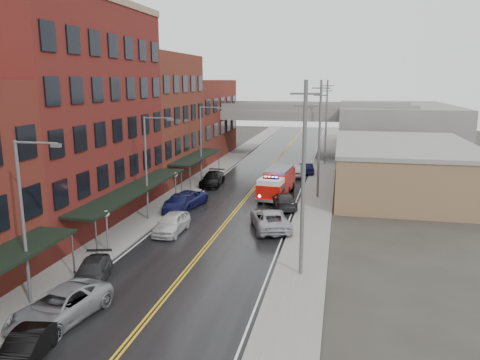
# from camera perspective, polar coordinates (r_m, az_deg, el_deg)

# --- Properties ---
(road) EXTENTS (11.00, 160.00, 0.02)m
(road) POSITION_cam_1_polar(r_m,az_deg,el_deg) (45.13, -0.11, -3.29)
(road) COLOR black
(road) RESTS_ON ground
(sidewalk_left) EXTENTS (3.00, 160.00, 0.15)m
(sidewalk_left) POSITION_cam_1_polar(r_m,az_deg,el_deg) (47.15, -8.82, -2.68)
(sidewalk_left) COLOR slate
(sidewalk_left) RESTS_ON ground
(sidewalk_right) EXTENTS (3.00, 160.00, 0.15)m
(sidewalk_right) POSITION_cam_1_polar(r_m,az_deg,el_deg) (44.19, 9.20, -3.69)
(sidewalk_right) COLOR slate
(sidewalk_right) RESTS_ON ground
(curb_left) EXTENTS (0.30, 160.00, 0.15)m
(curb_left) POSITION_cam_1_polar(r_m,az_deg,el_deg) (46.60, -6.92, -2.80)
(curb_left) COLOR gray
(curb_left) RESTS_ON ground
(curb_right) EXTENTS (0.30, 160.00, 0.15)m
(curb_right) POSITION_cam_1_polar(r_m,az_deg,el_deg) (44.30, 7.07, -3.59)
(curb_right) COLOR gray
(curb_right) RESTS_ON ground
(brick_building_b) EXTENTS (9.00, 20.00, 18.00)m
(brick_building_b) POSITION_cam_1_polar(r_m,az_deg,el_deg) (42.18, -20.37, 7.30)
(brick_building_b) COLOR maroon
(brick_building_b) RESTS_ON ground
(brick_building_c) EXTENTS (9.00, 15.00, 15.00)m
(brick_building_c) POSITION_cam_1_polar(r_m,az_deg,el_deg) (57.79, -10.94, 7.43)
(brick_building_c) COLOR #5E291C
(brick_building_c) RESTS_ON ground
(brick_building_far) EXTENTS (9.00, 20.00, 12.00)m
(brick_building_far) POSITION_cam_1_polar(r_m,az_deg,el_deg) (74.28, -5.60, 7.41)
(brick_building_far) COLOR maroon
(brick_building_far) RESTS_ON ground
(tan_building) EXTENTS (14.00, 22.00, 5.00)m
(tan_building) POSITION_cam_1_polar(r_m,az_deg,el_deg) (53.79, 19.17, 1.26)
(tan_building) COLOR #946F4F
(tan_building) RESTS_ON ground
(right_far_block) EXTENTS (18.00, 30.00, 8.00)m
(right_far_block) POSITION_cam_1_polar(r_m,az_deg,el_deg) (83.36, 18.23, 5.99)
(right_far_block) COLOR slate
(right_far_block) RESTS_ON ground
(awning_1) EXTENTS (2.60, 18.00, 3.09)m
(awning_1) POSITION_cam_1_polar(r_m,az_deg,el_deg) (40.28, -12.74, -1.10)
(awning_1) COLOR black
(awning_1) RESTS_ON ground
(awning_2) EXTENTS (2.60, 13.00, 3.09)m
(awning_2) POSITION_cam_1_polar(r_m,az_deg,el_deg) (56.32, -5.30, 2.85)
(awning_2) COLOR black
(awning_2) RESTS_ON ground
(globe_lamp_1) EXTENTS (0.44, 0.44, 3.12)m
(globe_lamp_1) POSITION_cam_1_polar(r_m,az_deg,el_deg) (33.93, -15.95, -4.93)
(globe_lamp_1) COLOR #59595B
(globe_lamp_1) RESTS_ON ground
(globe_lamp_2) EXTENTS (0.44, 0.44, 3.12)m
(globe_lamp_2) POSITION_cam_1_polar(r_m,az_deg,el_deg) (46.33, -7.87, -0.07)
(globe_lamp_2) COLOR #59595B
(globe_lamp_2) RESTS_ON ground
(street_lamp_0) EXTENTS (2.64, 0.22, 9.00)m
(street_lamp_0) POSITION_cam_1_polar(r_m,az_deg,el_deg) (26.77, -24.60, -3.72)
(street_lamp_0) COLOR #59595B
(street_lamp_0) RESTS_ON ground
(street_lamp_1) EXTENTS (2.64, 0.22, 9.00)m
(street_lamp_1) POSITION_cam_1_polar(r_m,az_deg,el_deg) (40.37, -11.08, 2.18)
(street_lamp_1) COLOR #59595B
(street_lamp_1) RESTS_ON ground
(street_lamp_2) EXTENTS (2.64, 0.22, 9.00)m
(street_lamp_2) POSITION_cam_1_polar(r_m,az_deg,el_deg) (55.26, -4.56, 4.99)
(street_lamp_2) COLOR #59595B
(street_lamp_2) RESTS_ON ground
(utility_pole_0) EXTENTS (1.80, 0.24, 12.00)m
(utility_pole_0) POSITION_cam_1_polar(r_m,az_deg,el_deg) (28.17, 7.74, 0.38)
(utility_pole_0) COLOR #59595B
(utility_pole_0) RESTS_ON ground
(utility_pole_1) EXTENTS (1.80, 0.24, 12.00)m
(utility_pole_1) POSITION_cam_1_polar(r_m,az_deg,el_deg) (47.90, 9.66, 5.12)
(utility_pole_1) COLOR #59595B
(utility_pole_1) RESTS_ON ground
(utility_pole_2) EXTENTS (1.80, 0.24, 12.00)m
(utility_pole_2) POSITION_cam_1_polar(r_m,az_deg,el_deg) (67.79, 10.47, 7.09)
(utility_pole_2) COLOR #59595B
(utility_pole_2) RESTS_ON ground
(overpass) EXTENTS (40.00, 10.00, 7.50)m
(overpass) POSITION_cam_1_polar(r_m,az_deg,el_deg) (75.33, 5.11, 7.47)
(overpass) COLOR slate
(overpass) RESTS_ON ground
(fire_truck) EXTENTS (3.66, 7.99, 2.85)m
(fire_truck) POSITION_cam_1_polar(r_m,az_deg,el_deg) (48.81, 4.48, -0.29)
(fire_truck) COLOR #B91008
(fire_truck) RESTS_ON ground
(parked_car_left_1) EXTENTS (2.06, 4.26, 1.35)m
(parked_car_left_1) POSITION_cam_1_polar(r_m,az_deg,el_deg) (23.31, -24.62, -18.09)
(parked_car_left_1) COLOR black
(parked_car_left_1) RESTS_ON ground
(parked_car_left_2) EXTENTS (3.62, 6.18, 1.62)m
(parked_car_left_2) POSITION_cam_1_polar(r_m,az_deg,el_deg) (26.01, -21.11, -14.19)
(parked_car_left_2) COLOR gray
(parked_car_left_2) RESTS_ON ground
(parked_car_left_3) EXTENTS (3.11, 4.97, 1.34)m
(parked_car_left_3) POSITION_cam_1_polar(r_m,az_deg,el_deg) (29.97, -17.62, -10.66)
(parked_car_left_3) COLOR #252527
(parked_car_left_3) RESTS_ON ground
(parked_car_left_4) EXTENTS (1.96, 4.79, 1.63)m
(parked_car_left_4) POSITION_cam_1_polar(r_m,az_deg,el_deg) (37.77, -8.34, -5.23)
(parked_car_left_4) COLOR silver
(parked_car_left_4) RESTS_ON ground
(parked_car_left_5) EXTENTS (1.96, 4.77, 1.54)m
(parked_car_left_5) POSITION_cam_1_polar(r_m,az_deg,el_deg) (43.66, -7.33, -2.89)
(parked_car_left_5) COLOR black
(parked_car_left_5) RESTS_ON ground
(parked_car_left_6) EXTENTS (3.50, 5.74, 1.49)m
(parked_car_left_6) POSITION_cam_1_polar(r_m,az_deg,el_deg) (45.13, -6.66, -2.41)
(parked_car_left_6) COLOR #14184D
(parked_car_left_6) RESTS_ON ground
(parked_car_left_7) EXTENTS (2.49, 5.55, 1.58)m
(parked_car_left_7) POSITION_cam_1_polar(r_m,az_deg,el_deg) (54.09, -3.38, 0.13)
(parked_car_left_7) COLOR black
(parked_car_left_7) RESTS_ON ground
(parked_car_right_0) EXTENTS (4.45, 6.55, 1.67)m
(parked_car_right_0) POSITION_cam_1_polar(r_m,az_deg,el_deg) (38.36, 3.69, -4.82)
(parked_car_right_0) COLOR #9FA1A7
(parked_car_right_0) RESTS_ON ground
(parked_car_right_1) EXTENTS (3.41, 5.49, 1.48)m
(parked_car_right_1) POSITION_cam_1_polar(r_m,az_deg,el_deg) (44.72, 5.34, -2.52)
(parked_car_right_1) COLOR #242427
(parked_car_right_1) RESTS_ON ground
(parked_car_right_2) EXTENTS (2.09, 4.86, 1.63)m
(parked_car_right_2) POSITION_cam_1_polar(r_m,az_deg,el_deg) (59.65, 6.89, 1.21)
(parked_car_right_2) COLOR silver
(parked_car_right_2) RESTS_ON ground
(parked_car_right_3) EXTENTS (2.52, 4.63, 1.45)m
(parked_car_right_3) POSITION_cam_1_polar(r_m,az_deg,el_deg) (61.51, 8.00, 1.42)
(parked_car_right_3) COLOR black
(parked_car_right_3) RESTS_ON ground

